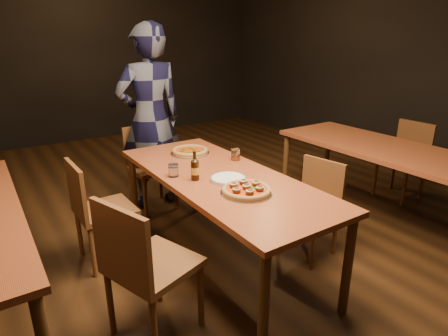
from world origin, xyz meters
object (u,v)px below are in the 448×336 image
chair_main_sw (105,209)px  chair_nbr_right (402,160)px  chair_end (152,167)px  diner (150,119)px  pizza_meatball (246,190)px  chair_main_e (309,209)px  table_main (220,184)px  chair_main_nw (154,263)px  water_glass (173,170)px  amber_glass (235,155)px  plate_stack (228,179)px  pizza_margherita (190,151)px  beer_bottle (195,170)px  table_right (382,153)px

chair_main_sw → chair_nbr_right: bearing=-101.6°
chair_end → diner: diner is taller
pizza_meatball → diner: (0.07, 1.72, 0.16)m
chair_main_e → chair_end: size_ratio=0.92×
chair_nbr_right → diner: diner is taller
table_main → chair_main_nw: chair_main_nw is taller
water_glass → chair_main_nw: bearing=-126.9°
chair_main_sw → water_glass: (0.42, -0.38, 0.35)m
chair_main_nw → amber_glass: (1.03, 0.63, 0.32)m
chair_main_nw → plate_stack: bearing=-87.5°
diner → chair_main_sw: bearing=48.3°
chair_main_nw → water_glass: bearing=-55.6°
chair_main_nw → diner: diner is taller
chair_end → chair_main_nw: bearing=-115.7°
chair_nbr_right → chair_main_nw: bearing=-83.7°
plate_stack → diner: bearing=88.2°
chair_main_e → amber_glass: size_ratio=8.90×
plate_stack → water_glass: (-0.29, 0.29, 0.03)m
table_main → chair_end: (-0.02, 1.25, -0.23)m
chair_nbr_right → diner: size_ratio=0.47×
pizza_margherita → diner: 0.76m
chair_main_nw → plate_stack: 0.82m
chair_main_sw → chair_end: bearing=-45.9°
chair_end → beer_bottle: bearing=-100.9°
table_main → chair_main_sw: bearing=142.9°
pizza_margherita → beer_bottle: size_ratio=1.60×
amber_glass → beer_bottle: bearing=-157.3°
pizza_margherita → chair_end: bearing=98.4°
table_right → beer_bottle: size_ratio=9.50×
chair_end → pizza_margherita: 0.74m
chair_main_e → chair_nbr_right: size_ratio=0.94×
table_main → water_glass: bearing=150.8°
pizza_margherita → water_glass: water_glass is taller
table_main → pizza_meatball: (-0.04, -0.38, 0.10)m
table_main → table_right: size_ratio=1.00×
plate_stack → amber_glass: size_ratio=2.75×
table_main → beer_bottle: 0.25m
table_right → water_glass: bearing=169.6°
table_right → amber_glass: amber_glass is taller
chair_nbr_right → amber_glass: (-2.08, 0.24, 0.36)m
beer_bottle → amber_glass: size_ratio=2.28×
table_main → chair_main_sw: size_ratio=2.24×
chair_nbr_right → plate_stack: chair_nbr_right is taller
pizza_margherita → beer_bottle: beer_bottle is taller
chair_main_sw → beer_bottle: size_ratio=4.24×
table_right → pizza_meatball: size_ratio=5.79×
chair_nbr_right → diner: bearing=-120.8°
table_main → pizza_margherita: (0.07, 0.60, 0.09)m
table_main → amber_glass: amber_glass is taller
chair_end → chair_nbr_right: bearing=-30.5°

